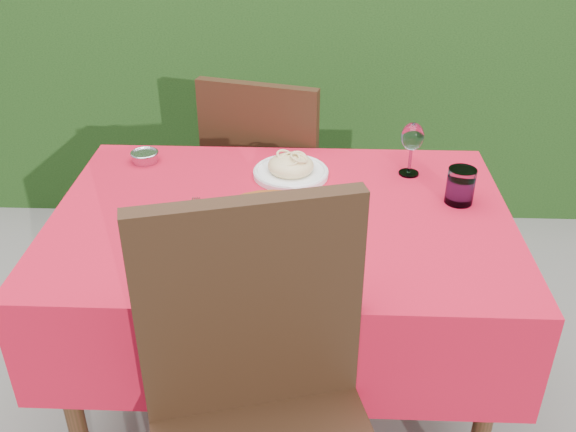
{
  "coord_description": "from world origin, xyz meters",
  "views": [
    {
      "loc": [
        0.08,
        -1.52,
        1.64
      ],
      "look_at": [
        0.02,
        -0.05,
        0.77
      ],
      "focal_mm": 40.0,
      "sensor_mm": 36.0,
      "label": 1
    }
  ],
  "objects_px": {
    "fork": "(190,217)",
    "chair_far": "(268,178)",
    "pasta_plate": "(291,169)",
    "water_glass": "(460,188)",
    "pizza_plate": "(272,228)",
    "chair_near": "(263,415)",
    "steel_ramekin": "(145,157)",
    "wine_glass": "(412,139)"
  },
  "relations": [
    {
      "from": "chair_near",
      "to": "steel_ramekin",
      "type": "height_order",
      "value": "chair_near"
    },
    {
      "from": "chair_near",
      "to": "pasta_plate",
      "type": "relative_size",
      "value": 4.59
    },
    {
      "from": "fork",
      "to": "pasta_plate",
      "type": "bearing_deg",
      "value": 44.91
    },
    {
      "from": "pasta_plate",
      "to": "fork",
      "type": "xyz_separation_m",
      "value": [
        -0.27,
        -0.26,
        -0.02
      ]
    },
    {
      "from": "wine_glass",
      "to": "chair_far",
      "type": "bearing_deg",
      "value": 141.81
    },
    {
      "from": "pasta_plate",
      "to": "wine_glass",
      "type": "distance_m",
      "value": 0.37
    },
    {
      "from": "pasta_plate",
      "to": "wine_glass",
      "type": "xyz_separation_m",
      "value": [
        0.36,
        0.02,
        0.09
      ]
    },
    {
      "from": "pizza_plate",
      "to": "pasta_plate",
      "type": "bearing_deg",
      "value": 84.46
    },
    {
      "from": "chair_near",
      "to": "steel_ramekin",
      "type": "distance_m",
      "value": 1.01
    },
    {
      "from": "wine_glass",
      "to": "steel_ramekin",
      "type": "xyz_separation_m",
      "value": [
        -0.83,
        0.05,
        -0.1
      ]
    },
    {
      "from": "water_glass",
      "to": "fork",
      "type": "distance_m",
      "value": 0.76
    },
    {
      "from": "fork",
      "to": "steel_ramekin",
      "type": "distance_m",
      "value": 0.4
    },
    {
      "from": "pasta_plate",
      "to": "chair_near",
      "type": "bearing_deg",
      "value": -91.98
    },
    {
      "from": "chair_far",
      "to": "water_glass",
      "type": "relative_size",
      "value": 9.1
    },
    {
      "from": "water_glass",
      "to": "chair_far",
      "type": "bearing_deg",
      "value": 137.34
    },
    {
      "from": "pizza_plate",
      "to": "fork",
      "type": "relative_size",
      "value": 2.04
    },
    {
      "from": "chair_far",
      "to": "fork",
      "type": "distance_m",
      "value": 0.7
    },
    {
      "from": "chair_far",
      "to": "fork",
      "type": "xyz_separation_m",
      "value": [
        -0.17,
        -0.65,
        0.21
      ]
    },
    {
      "from": "chair_near",
      "to": "chair_far",
      "type": "bearing_deg",
      "value": 78.3
    },
    {
      "from": "fork",
      "to": "pizza_plate",
      "type": "bearing_deg",
      "value": -21.94
    },
    {
      "from": "chair_far",
      "to": "pasta_plate",
      "type": "xyz_separation_m",
      "value": [
        0.1,
        -0.39,
        0.23
      ]
    },
    {
      "from": "chair_far",
      "to": "pasta_plate",
      "type": "bearing_deg",
      "value": 118.95
    },
    {
      "from": "pizza_plate",
      "to": "wine_glass",
      "type": "bearing_deg",
      "value": 43.95
    },
    {
      "from": "fork",
      "to": "water_glass",
      "type": "bearing_deg",
      "value": 8.94
    },
    {
      "from": "water_glass",
      "to": "pizza_plate",
      "type": "bearing_deg",
      "value": -157.79
    },
    {
      "from": "chair_near",
      "to": "wine_glass",
      "type": "bearing_deg",
      "value": 50.05
    },
    {
      "from": "steel_ramekin",
      "to": "water_glass",
      "type": "bearing_deg",
      "value": -13.4
    },
    {
      "from": "pasta_plate",
      "to": "steel_ramekin",
      "type": "height_order",
      "value": "pasta_plate"
    },
    {
      "from": "pizza_plate",
      "to": "pasta_plate",
      "type": "xyz_separation_m",
      "value": [
        0.03,
        0.36,
        -0.01
      ]
    },
    {
      "from": "chair_far",
      "to": "pasta_plate",
      "type": "height_order",
      "value": "chair_far"
    },
    {
      "from": "pasta_plate",
      "to": "wine_glass",
      "type": "height_order",
      "value": "wine_glass"
    },
    {
      "from": "chair_far",
      "to": "pizza_plate",
      "type": "xyz_separation_m",
      "value": [
        0.06,
        -0.74,
        0.24
      ]
    },
    {
      "from": "wine_glass",
      "to": "fork",
      "type": "height_order",
      "value": "wine_glass"
    },
    {
      "from": "pizza_plate",
      "to": "wine_glass",
      "type": "distance_m",
      "value": 0.56
    },
    {
      "from": "chair_far",
      "to": "water_glass",
      "type": "distance_m",
      "value": 0.83
    },
    {
      "from": "wine_glass",
      "to": "steel_ramekin",
      "type": "distance_m",
      "value": 0.84
    },
    {
      "from": "pasta_plate",
      "to": "water_glass",
      "type": "relative_size",
      "value": 2.22
    },
    {
      "from": "chair_far",
      "to": "steel_ramekin",
      "type": "xyz_separation_m",
      "value": [
        -0.37,
        -0.31,
        0.22
      ]
    },
    {
      "from": "fork",
      "to": "chair_far",
      "type": "bearing_deg",
      "value": 75.54
    },
    {
      "from": "chair_far",
      "to": "water_glass",
      "type": "height_order",
      "value": "chair_far"
    },
    {
      "from": "chair_far",
      "to": "pasta_plate",
      "type": "distance_m",
      "value": 0.46
    },
    {
      "from": "pasta_plate",
      "to": "water_glass",
      "type": "distance_m",
      "value": 0.5
    }
  ]
}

